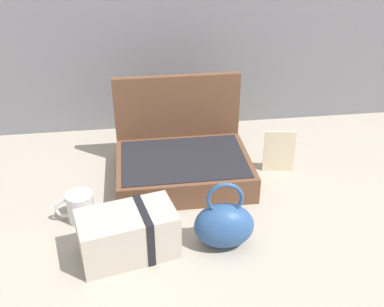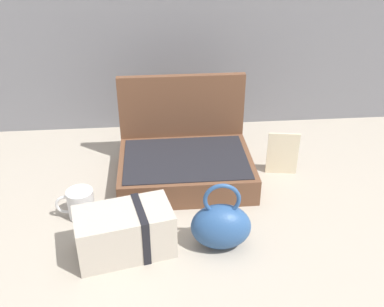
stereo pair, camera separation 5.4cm
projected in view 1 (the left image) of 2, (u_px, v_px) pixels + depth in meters
The scene contains 6 objects.
ground_plane at pixel (194, 202), 1.41m from camera, with size 6.00×6.00×0.00m, color #9E9384.
open_suitcase at pixel (182, 159), 1.50m from camera, with size 0.43×0.34×0.31m.
teal_pouch_handbag at pixel (224, 224), 1.20m from camera, with size 0.17×0.12×0.20m.
cream_toiletry_bag at pixel (129, 234), 1.18m from camera, with size 0.28×0.19×0.13m.
coffee_mug at pixel (80, 207), 1.31m from camera, with size 0.11×0.08×0.09m.
info_card_left at pixel (279, 151), 1.53m from camera, with size 0.10×0.01×0.15m, color beige.
Camera 1 is at (-0.16, -1.13, 0.84)m, focal length 42.08 mm.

